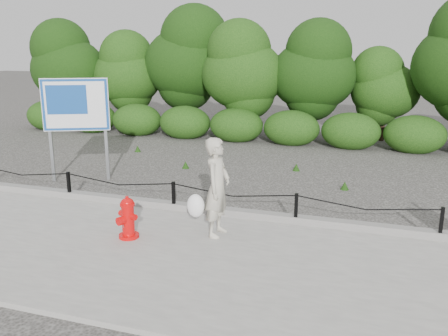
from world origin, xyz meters
TOP-DOWN VIEW (x-y plane):
  - ground at (0.00, 0.00)m, footprint 90.00×90.00m
  - sidewalk at (0.00, -2.00)m, footprint 14.00×4.00m
  - curb at (0.00, 0.05)m, footprint 14.00×0.22m
  - chain_barrier at (0.00, 0.00)m, footprint 10.06×0.06m
  - treeline at (-0.17, 8.91)m, footprint 20.18×3.90m
  - fire_hydrant at (-0.17, -1.56)m, footprint 0.46×0.46m
  - pedestrian at (1.24, -0.96)m, footprint 0.73×0.66m
  - advertising_sign at (-3.26, 1.52)m, footprint 1.49×0.74m

SIDE VIEW (x-z plane):
  - ground at x=0.00m, z-range 0.00..0.00m
  - sidewalk at x=0.00m, z-range 0.00..0.08m
  - curb at x=0.00m, z-range 0.08..0.22m
  - fire_hydrant at x=-0.17m, z-range 0.06..0.82m
  - chain_barrier at x=0.00m, z-range 0.16..0.76m
  - pedestrian at x=1.24m, z-range 0.06..1.81m
  - advertising_sign at x=-3.26m, z-range 0.53..3.11m
  - treeline at x=-0.17m, z-range 0.14..5.03m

